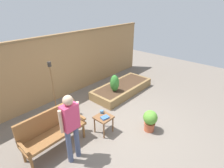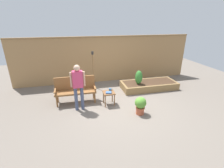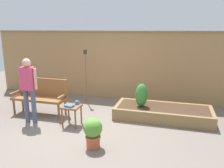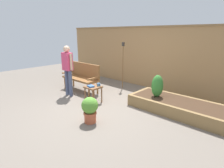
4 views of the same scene
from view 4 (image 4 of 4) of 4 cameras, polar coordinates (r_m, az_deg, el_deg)
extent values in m
plane|color=#70665B|center=(4.93, -4.57, -7.36)|extent=(14.00, 14.00, 0.00)
cube|color=#A37A4C|center=(6.62, 12.15, 7.80)|extent=(8.40, 0.10, 2.10)
cube|color=olive|center=(6.57, 12.72, 17.16)|extent=(8.40, 0.14, 0.06)
cylinder|color=brown|center=(5.92, -4.57, -1.27)|extent=(0.06, 0.06, 0.40)
cylinder|color=brown|center=(5.70, -7.23, -2.05)|extent=(0.06, 0.06, 0.40)
cylinder|color=brown|center=(6.92, -12.00, 0.95)|extent=(0.06, 0.06, 0.40)
cylinder|color=brown|center=(6.73, -14.49, 0.36)|extent=(0.06, 0.06, 0.40)
cube|color=brown|center=(6.24, -9.95, 1.62)|extent=(1.44, 0.48, 0.06)
cube|color=brown|center=(6.31, -8.55, 4.35)|extent=(1.44, 0.06, 0.48)
cube|color=brown|center=(6.76, -13.56, 3.65)|extent=(0.06, 0.48, 0.04)
cube|color=brown|center=(5.69, -5.78, 1.74)|extent=(0.06, 0.48, 0.04)
cylinder|color=brown|center=(5.19, -3.28, -3.49)|extent=(0.04, 0.04, 0.44)
cylinder|color=brown|center=(4.99, -6.02, -4.40)|extent=(0.04, 0.04, 0.44)
cylinder|color=brown|center=(5.43, -5.70, -2.70)|extent=(0.04, 0.04, 0.44)
cylinder|color=brown|center=(5.23, -8.41, -3.52)|extent=(0.04, 0.04, 0.44)
cube|color=brown|center=(5.13, -5.92, -0.98)|extent=(0.40, 0.40, 0.04)
cylinder|color=teal|center=(5.15, -4.23, -0.17)|extent=(0.09, 0.09, 0.08)
torus|color=teal|center=(5.11, -3.85, -0.28)|extent=(0.06, 0.01, 0.06)
cube|color=#38609E|center=(5.09, -6.67, -0.67)|extent=(0.22, 0.18, 0.04)
cylinder|color=#B75638|center=(4.15, -6.85, -10.52)|extent=(0.26, 0.26, 0.20)
cylinder|color=#B75638|center=(4.10, -6.90, -9.02)|extent=(0.29, 0.29, 0.04)
sphere|color=#569333|center=(4.03, -6.99, -6.66)|extent=(0.37, 0.37, 0.37)
cube|color=olive|center=(4.51, 17.49, -8.28)|extent=(2.40, 0.09, 0.30)
cube|color=olive|center=(5.30, 21.82, -5.06)|extent=(2.40, 0.09, 0.30)
cube|color=olive|center=(5.41, 8.59, -3.65)|extent=(0.09, 0.82, 0.30)
cube|color=#422D1E|center=(4.90, 19.83, -6.55)|extent=(2.22, 0.82, 0.30)
cylinder|color=brown|center=(4.97, 13.82, -3.52)|extent=(0.04, 0.04, 0.06)
ellipsoid|color=#33752D|center=(4.89, 14.02, -0.61)|extent=(0.30, 0.30, 0.59)
cylinder|color=brown|center=(6.46, 3.41, 5.19)|extent=(0.03, 0.03, 1.49)
cylinder|color=#332D28|center=(6.36, 3.53, 12.38)|extent=(0.10, 0.10, 0.13)
cylinder|color=#475170|center=(5.79, -12.87, 0.14)|extent=(0.11, 0.11, 0.82)
cylinder|color=#475170|center=(5.95, -13.96, 0.49)|extent=(0.11, 0.11, 0.82)
cube|color=#D13D66|center=(5.73, -13.86, 6.88)|extent=(0.32, 0.20, 0.54)
cylinder|color=tan|center=(5.57, -12.71, 6.70)|extent=(0.07, 0.07, 0.49)
cylinder|color=tan|center=(5.90, -14.94, 7.05)|extent=(0.07, 0.07, 0.49)
sphere|color=tan|center=(5.69, -14.11, 10.56)|extent=(0.20, 0.20, 0.20)
camera|label=1|loc=(6.43, -44.51, 22.34)|focal=28.42mm
camera|label=2|loc=(5.21, -71.48, 15.59)|focal=26.02mm
camera|label=3|loc=(2.00, -93.24, 7.61)|focal=36.74mm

